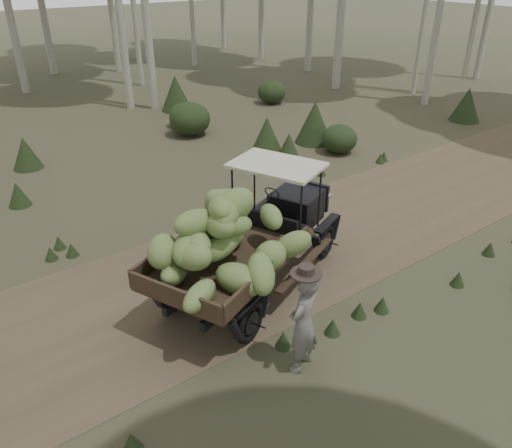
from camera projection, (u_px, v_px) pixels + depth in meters
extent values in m
plane|color=#473D2B|center=(282.00, 251.00, 10.56)|extent=(120.00, 120.00, 0.00)
cube|color=brown|center=(282.00, 251.00, 10.56)|extent=(70.00, 4.00, 0.01)
cube|color=black|center=(297.00, 203.00, 10.40)|extent=(1.24, 1.21, 0.53)
cube|color=black|center=(308.00, 194.00, 10.80)|extent=(0.46, 0.92, 0.59)
cube|color=black|center=(265.00, 226.00, 9.34)|extent=(0.59, 1.27, 0.53)
cube|color=#38281C|center=(225.00, 263.00, 8.37)|extent=(3.14, 2.63, 0.08)
cube|color=#38281C|center=(184.00, 241.00, 8.68)|extent=(2.50, 1.09, 0.31)
cube|color=#38281C|center=(270.00, 269.00, 7.90)|extent=(2.50, 1.09, 0.31)
cube|color=#38281C|center=(174.00, 296.00, 7.27)|extent=(0.72, 1.61, 0.31)
cube|color=beige|center=(277.00, 165.00, 9.14)|extent=(1.64, 1.93, 0.06)
cube|color=black|center=(240.00, 250.00, 9.47)|extent=(4.11, 1.79, 0.17)
cube|color=black|center=(273.00, 260.00, 9.14)|extent=(4.11, 1.79, 0.17)
torus|color=black|center=(260.00, 223.00, 10.88)|extent=(0.72, 0.40, 0.73)
torus|color=black|center=(325.00, 241.00, 10.19)|extent=(0.72, 0.40, 0.73)
torus|color=black|center=(174.00, 293.00, 8.63)|extent=(0.72, 0.40, 0.73)
torus|color=black|center=(250.00, 322.00, 7.94)|extent=(0.72, 0.40, 0.73)
sphere|color=beige|center=(292.00, 187.00, 11.03)|extent=(0.17, 0.17, 0.17)
sphere|color=beige|center=(328.00, 195.00, 10.64)|extent=(0.17, 0.17, 0.17)
ellipsoid|color=olive|center=(270.00, 256.00, 8.09)|extent=(0.72, 0.64, 0.49)
ellipsoid|color=olive|center=(271.00, 217.00, 8.54)|extent=(0.54, 0.73, 0.46)
ellipsoid|color=olive|center=(226.00, 203.00, 8.42)|extent=(0.95, 0.72, 0.65)
ellipsoid|color=olive|center=(221.00, 209.00, 7.75)|extent=(0.68, 0.85, 0.52)
ellipsoid|color=olive|center=(213.00, 240.00, 8.60)|extent=(0.98, 0.71, 0.70)
ellipsoid|color=olive|center=(215.00, 232.00, 8.09)|extent=(0.50, 0.91, 0.61)
ellipsoid|color=olive|center=(195.00, 223.00, 7.73)|extent=(0.81, 0.49, 0.48)
ellipsoid|color=olive|center=(224.00, 204.00, 8.00)|extent=(0.74, 0.92, 0.71)
ellipsoid|color=olive|center=(216.00, 242.00, 8.49)|extent=(0.68, 0.83, 0.37)
ellipsoid|color=olive|center=(194.00, 257.00, 7.51)|extent=(0.69, 0.83, 0.58)
ellipsoid|color=olive|center=(225.00, 224.00, 7.79)|extent=(0.76, 0.52, 0.66)
ellipsoid|color=olive|center=(233.00, 205.00, 7.84)|extent=(0.84, 0.50, 0.64)
ellipsoid|color=olive|center=(239.00, 280.00, 7.60)|extent=(0.81, 0.97, 0.55)
ellipsoid|color=olive|center=(222.00, 245.00, 7.90)|extent=(0.86, 0.48, 0.58)
ellipsoid|color=olive|center=(235.00, 210.00, 8.13)|extent=(0.90, 0.50, 0.49)
ellipsoid|color=olive|center=(227.00, 204.00, 7.94)|extent=(0.92, 0.90, 0.69)
ellipsoid|color=olive|center=(174.00, 274.00, 7.74)|extent=(0.80, 0.77, 0.54)
ellipsoid|color=olive|center=(163.00, 251.00, 7.70)|extent=(0.87, 0.89, 0.70)
ellipsoid|color=olive|center=(220.00, 225.00, 7.72)|extent=(0.44, 0.70, 0.51)
ellipsoid|color=olive|center=(227.00, 210.00, 7.74)|extent=(0.90, 0.89, 0.65)
ellipsoid|color=olive|center=(200.00, 296.00, 7.22)|extent=(0.82, 0.68, 0.36)
ellipsoid|color=olive|center=(188.00, 249.00, 7.66)|extent=(0.88, 0.83, 0.57)
ellipsoid|color=olive|center=(236.00, 225.00, 7.84)|extent=(0.73, 0.43, 0.50)
ellipsoid|color=olive|center=(225.00, 203.00, 8.03)|extent=(0.75, 0.79, 0.44)
ellipsoid|color=olive|center=(231.00, 237.00, 8.62)|extent=(0.83, 0.75, 0.61)
ellipsoid|color=olive|center=(197.00, 245.00, 7.73)|extent=(0.71, 0.97, 0.62)
ellipsoid|color=olive|center=(261.00, 274.00, 7.52)|extent=(0.76, 0.93, 0.72)
ellipsoid|color=olive|center=(293.00, 244.00, 8.32)|extent=(0.88, 0.76, 0.67)
imported|color=#615F59|center=(303.00, 323.00, 7.20)|extent=(0.71, 0.59, 1.67)
cylinder|color=#2E2520|center=(306.00, 274.00, 6.80)|extent=(0.58, 0.58, 0.02)
cylinder|color=#2E2520|center=(306.00, 270.00, 6.77)|extent=(0.29, 0.29, 0.13)
ellipsoid|color=#233319|center=(184.00, 115.00, 18.07)|extent=(1.05, 1.05, 0.84)
cone|color=#233319|center=(26.00, 153.00, 14.47)|extent=(0.85, 0.85, 0.94)
cone|color=#233319|center=(289.00, 149.00, 14.72)|extent=(0.87, 0.87, 0.97)
cone|color=#233319|center=(18.00, 194.00, 12.35)|extent=(0.56, 0.56, 0.62)
ellipsoid|color=#233319|center=(340.00, 139.00, 15.65)|extent=(1.11, 1.11, 0.89)
cone|color=#233319|center=(267.00, 139.00, 14.95)|extent=(1.21, 1.21, 1.35)
ellipsoid|color=#233319|center=(190.00, 119.00, 17.14)|extent=(1.41, 1.41, 1.13)
cone|color=#233319|center=(467.00, 104.00, 18.63)|extent=(1.12, 1.12, 1.24)
cone|color=#233319|center=(176.00, 93.00, 19.88)|extent=(1.25, 1.25, 1.38)
cone|color=#233319|center=(314.00, 122.00, 16.41)|extent=(1.25, 1.25, 1.39)
ellipsoid|color=#233319|center=(272.00, 92.00, 20.92)|extent=(1.17, 1.17, 0.94)
cone|color=#233319|center=(132.00, 442.00, 6.24)|extent=(0.27, 0.27, 0.30)
cone|color=#233319|center=(384.00, 156.00, 15.15)|extent=(0.27, 0.27, 0.30)
cone|color=#233319|center=(71.00, 249.00, 10.33)|extent=(0.27, 0.27, 0.30)
cone|color=#233319|center=(382.00, 304.00, 8.71)|extent=(0.27, 0.27, 0.30)
cone|color=#233319|center=(322.00, 171.00, 14.13)|extent=(0.27, 0.27, 0.30)
cone|color=#233319|center=(458.00, 279.00, 9.39)|extent=(0.27, 0.27, 0.30)
cone|color=#233319|center=(59.00, 242.00, 10.59)|extent=(0.27, 0.27, 0.30)
cone|color=#233319|center=(380.00, 158.00, 14.99)|extent=(0.27, 0.27, 0.30)
cone|color=#233319|center=(51.00, 253.00, 10.20)|extent=(0.27, 0.27, 0.30)
cone|color=#233319|center=(333.00, 326.00, 8.19)|extent=(0.27, 0.27, 0.30)
cone|color=#233319|center=(490.00, 249.00, 10.36)|extent=(0.27, 0.27, 0.30)
cone|color=#233319|center=(283.00, 339.00, 7.90)|extent=(0.27, 0.27, 0.30)
cone|color=#233319|center=(360.00, 309.00, 8.58)|extent=(0.27, 0.27, 0.30)
cone|color=#233319|center=(213.00, 206.00, 12.13)|extent=(0.27, 0.27, 0.30)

